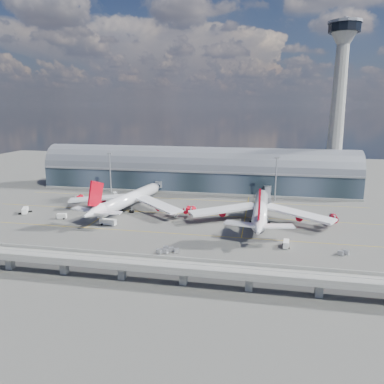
% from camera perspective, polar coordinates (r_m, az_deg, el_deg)
% --- Properties ---
extents(ground, '(500.00, 500.00, 0.00)m').
position_cam_1_polar(ground, '(173.01, -3.95, -5.12)').
color(ground, '#474744').
rests_on(ground, ground).
extents(taxi_lines, '(200.00, 80.12, 0.01)m').
position_cam_1_polar(taxi_lines, '(193.49, -2.28, -3.11)').
color(taxi_lines, gold).
rests_on(taxi_lines, ground).
extents(terminal, '(200.00, 30.00, 28.00)m').
position_cam_1_polar(terminal, '(244.28, 0.69, 3.05)').
color(terminal, '#1D2830').
rests_on(terminal, ground).
extents(control_tower, '(19.00, 19.00, 103.00)m').
position_cam_1_polar(control_tower, '(245.39, 21.31, 11.68)').
color(control_tower, gray).
rests_on(control_tower, ground).
extents(guideway, '(220.00, 8.50, 7.20)m').
position_cam_1_polar(guideway, '(122.29, -10.69, -10.61)').
color(guideway, gray).
rests_on(guideway, ground).
extents(floodlight_mast_left, '(3.00, 0.70, 25.70)m').
position_cam_1_polar(floodlight_mast_left, '(236.44, -12.36, 2.97)').
color(floodlight_mast_left, gray).
rests_on(floodlight_mast_left, ground).
extents(floodlight_mast_right, '(3.00, 0.70, 25.70)m').
position_cam_1_polar(floodlight_mast_right, '(217.61, 12.66, 2.09)').
color(floodlight_mast_right, gray).
rests_on(floodlight_mast_right, ground).
extents(airliner_left, '(68.17, 71.77, 21.96)m').
position_cam_1_polar(airliner_left, '(196.51, -9.80, -1.15)').
color(airliner_left, white).
rests_on(airliner_left, ground).
extents(airliner_right, '(69.54, 72.66, 23.10)m').
position_cam_1_polar(airliner_right, '(177.86, 10.37, -2.78)').
color(airliner_right, white).
rests_on(airliner_right, ground).
extents(jet_bridge_left, '(4.40, 28.00, 7.25)m').
position_cam_1_polar(jet_bridge_left, '(226.74, -5.86, 0.60)').
color(jet_bridge_left, gray).
rests_on(jet_bridge_left, ground).
extents(jet_bridge_right, '(4.40, 32.00, 7.25)m').
position_cam_1_polar(jet_bridge_right, '(215.52, 11.45, -0.25)').
color(jet_bridge_right, gray).
rests_on(jet_bridge_right, ground).
extents(service_truck_0, '(5.17, 7.35, 2.92)m').
position_cam_1_polar(service_truck_0, '(209.35, -24.08, -2.59)').
color(service_truck_0, silver).
rests_on(service_truck_0, ground).
extents(service_truck_1, '(4.72, 2.86, 2.56)m').
position_cam_1_polar(service_truck_1, '(193.02, -19.22, -3.50)').
color(service_truck_1, silver).
rests_on(service_truck_1, ground).
extents(service_truck_2, '(8.04, 3.24, 2.83)m').
position_cam_1_polar(service_truck_2, '(177.22, -12.69, -4.47)').
color(service_truck_2, silver).
rests_on(service_truck_2, ground).
extents(service_truck_3, '(2.69, 5.66, 2.65)m').
position_cam_1_polar(service_truck_3, '(151.22, 14.14, -7.68)').
color(service_truck_3, silver).
rests_on(service_truck_3, ground).
extents(service_truck_4, '(2.35, 4.58, 2.63)m').
position_cam_1_polar(service_truck_4, '(187.38, -2.71, -3.24)').
color(service_truck_4, silver).
rests_on(service_truck_4, ground).
extents(service_truck_5, '(4.58, 5.62, 2.59)m').
position_cam_1_polar(service_truck_5, '(230.63, -11.65, -0.37)').
color(service_truck_5, silver).
rests_on(service_truck_5, ground).
extents(cargo_train_0, '(4.79, 2.87, 1.55)m').
position_cam_1_polar(cargo_train_0, '(141.52, -4.56, -9.02)').
color(cargo_train_0, gray).
rests_on(cargo_train_0, ground).
extents(cargo_train_1, '(7.16, 3.68, 1.58)m').
position_cam_1_polar(cargo_train_1, '(143.07, -3.20, -8.74)').
color(cargo_train_1, gray).
rests_on(cargo_train_1, ground).
extents(cargo_train_2, '(4.93, 3.55, 1.62)m').
position_cam_1_polar(cargo_train_2, '(150.67, 22.07, -8.56)').
color(cargo_train_2, gray).
rests_on(cargo_train_2, ground).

